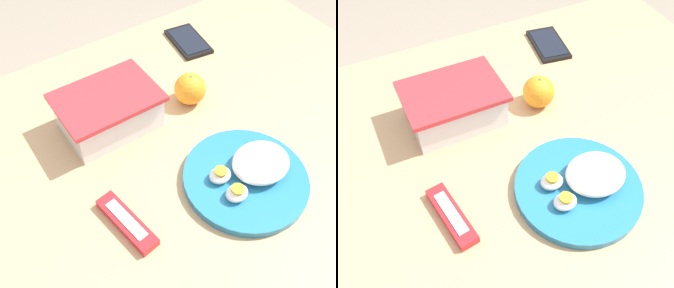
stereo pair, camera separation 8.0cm
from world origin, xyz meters
The scene contains 6 objects.
table centered at (0.00, 0.00, 0.68)m, with size 1.28×0.88×0.77m.
food_container centered at (-0.06, 0.14, 0.81)m, with size 0.21×0.15×0.09m.
orange_fruit centered at (0.13, 0.11, 0.81)m, with size 0.07×0.07×0.07m.
rice_plate centered at (0.09, -0.14, 0.79)m, with size 0.24×0.24×0.06m.
candy_bar centered at (-0.15, -0.09, 0.78)m, with size 0.06×0.14×0.02m.
cell_phone centered at (0.26, 0.29, 0.78)m, with size 0.10×0.15×0.01m.
Camera 2 is at (-0.22, -0.46, 1.41)m, focal length 42.00 mm.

